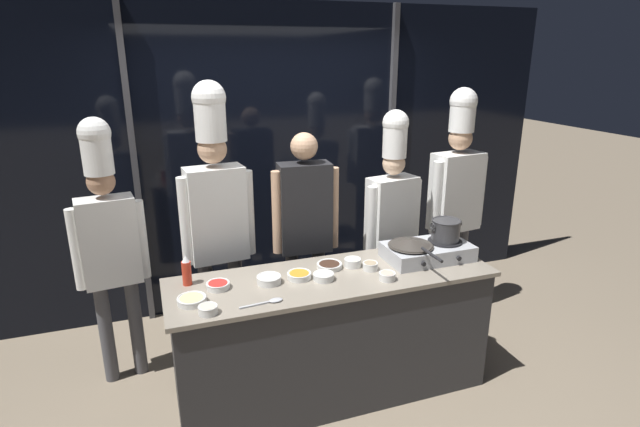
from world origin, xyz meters
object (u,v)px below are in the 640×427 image
Objects in this scene: prep_bowl_shrimp at (387,276)px; prep_bowl_onion at (324,276)px; chef_line at (392,210)px; prep_bowl_carrots at (299,275)px; prep_bowl_soy_glaze at (329,265)px; chef_sous at (216,205)px; chef_pastry at (456,189)px; serving_spoon_slotted at (270,301)px; prep_bowl_noodles at (353,262)px; person_guest at (305,221)px; prep_bowl_chicken at (208,309)px; prep_bowl_bell_pepper at (218,285)px; stock_pot at (446,230)px; frying_pan at (411,242)px; squeeze_bottle_chili at (187,271)px; portable_stove at (427,251)px; prep_bowl_bean_sprouts at (269,279)px; prep_bowl_ginger at (192,300)px; chef_head at (108,234)px; prep_bowl_mushrooms at (370,265)px.

prep_bowl_onion is at bearing 160.23° from prep_bowl_shrimp.
prep_bowl_carrots is at bearing 20.58° from chef_line.
chef_sous is at bearing 141.78° from prep_bowl_soy_glaze.
chef_line reaches higher than prep_bowl_shrimp.
chef_pastry reaches higher than prep_bowl_shrimp.
prep_bowl_shrimp is 0.06× the size of chef_line.
prep_bowl_shrimp reaches higher than serving_spoon_slotted.
chef_pastry reaches higher than prep_bowl_noodles.
chef_sous reaches higher than prep_bowl_onion.
prep_bowl_onion is at bearing 86.30° from person_guest.
prep_bowl_bell_pepper is (0.10, 0.30, -0.01)m from prep_bowl_chicken.
prep_bowl_soy_glaze is at bearing 174.47° from stock_pot.
prep_bowl_soy_glaze is at bearing 23.81° from chef_line.
squeeze_bottle_chili is at bearing 174.40° from frying_pan.
prep_bowl_chicken is (-0.76, -0.20, 0.00)m from prep_bowl_onion.
portable_stove is at bearing 78.76° from chef_line.
person_guest reaches higher than prep_bowl_bean_sprouts.
prep_bowl_bell_pepper is 0.39m from serving_spoon_slotted.
serving_spoon_slotted is (-0.50, -0.34, -0.01)m from prep_bowl_soy_glaze.
person_guest is (0.92, 0.69, 0.15)m from prep_bowl_ginger.
prep_bowl_noodles is (-0.41, 0.06, -0.11)m from frying_pan.
chef_pastry is at bearing 38.64° from prep_bowl_shrimp.
stock_pot is 0.71m from prep_bowl_noodles.
chef_pastry reaches higher than frying_pan.
frying_pan is 0.29× the size of chef_head.
squeeze_bottle_chili is at bearing 175.41° from stock_pot.
chef_head is 1.09× the size of person_guest.
prep_bowl_ginger is at bearing -175.81° from portable_stove.
person_guest is at bearing 36.99° from prep_bowl_ginger.
prep_bowl_carrots is (0.69, 0.11, 0.00)m from prep_bowl_ginger.
prep_bowl_onion is 0.67m from person_guest.
squeeze_bottle_chili is 1.15× the size of prep_bowl_soy_glaze.
prep_bowl_shrimp reaches higher than prep_bowl_bell_pepper.
chef_sous is 1.13× the size of chef_line.
prep_bowl_chicken is 1.07m from chef_head.
prep_bowl_soy_glaze is 1.69× the size of prep_bowl_mushrooms.
prep_bowl_ginger is at bearing -167.74° from prep_bowl_soy_glaze.
prep_bowl_bell_pepper reaches higher than prep_bowl_soy_glaze.
chef_line is (1.21, 0.83, 0.18)m from serving_spoon_slotted.
frying_pan is at bearing 4.42° from prep_bowl_ginger.
person_guest is at bearing 169.42° from chef_head.
prep_bowl_bean_sprouts is 1.53× the size of prep_bowl_mushrooms.
stock_pot is at bearing 9.15° from prep_bowl_chicken.
prep_bowl_mushrooms is (0.35, 0.05, 0.00)m from prep_bowl_onion.
portable_stove reaches higher than prep_bowl_mushrooms.
squeeze_bottle_chili reaches higher than prep_bowl_shrimp.
portable_stove is at bearing 155.26° from chef_head.
prep_bowl_ginger is 1.16× the size of prep_bowl_bell_pepper.
prep_bowl_bell_pepper is 1.07m from prep_bowl_shrimp.
prep_bowl_carrots is 0.36m from serving_spoon_slotted.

